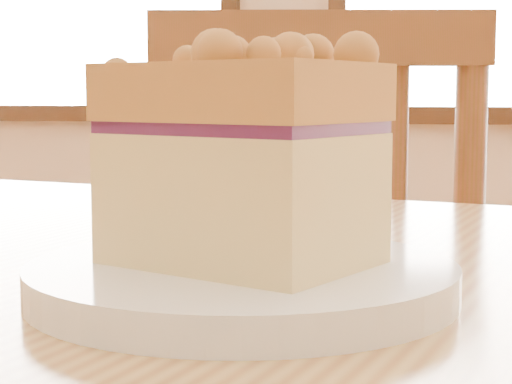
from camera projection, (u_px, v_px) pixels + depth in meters
cafe_chair_main at (311, 365)px, 1.21m from camera, size 0.52×0.52×0.96m
plate at (242, 281)px, 0.45m from camera, size 0.22×0.22×0.02m
cake_slice at (240, 153)px, 0.45m from camera, size 0.15×0.13×0.12m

